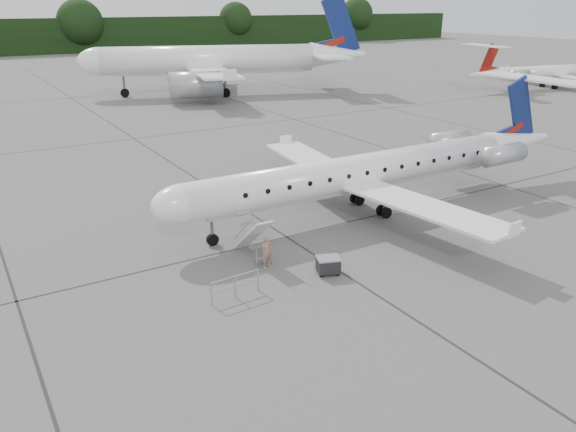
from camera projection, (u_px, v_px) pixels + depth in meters
ground at (462, 254)px, 27.40m from camera, size 320.00×320.00×0.00m
treeline at (32, 37)px, 129.58m from camera, size 260.00×4.00×8.00m
main_regional_jet at (359, 155)px, 31.51m from camera, size 27.32×19.82×6.94m
airstair at (253, 236)px, 26.76m from camera, size 0.88×2.46×2.18m
passenger at (267, 252)px, 25.76m from camera, size 0.66×0.53×1.58m
safety_railing at (235, 287)px, 23.18m from camera, size 2.20×0.20×1.00m
baggage_cart at (328, 265)px, 25.29m from camera, size 1.21×1.09×0.86m
bg_narrowbody at (208, 45)px, 72.37m from camera, size 41.27×35.26×12.54m
bg_regional_right at (557, 65)px, 79.32m from camera, size 26.76×21.30×6.32m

